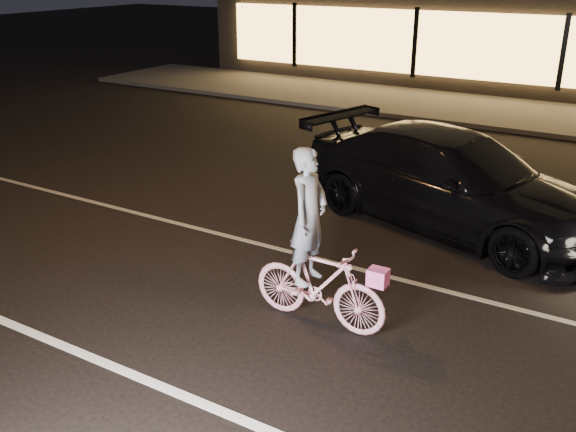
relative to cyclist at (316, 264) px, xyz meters
The scene contains 6 objects.
ground 0.93m from the cyclist, 56.12° to the right, with size 90.00×90.00×0.00m, color black.
lane_stripe_near 2.10m from the cyclist, 81.38° to the right, with size 60.00×0.12×0.01m, color silver.
lane_stripe_far 1.77m from the cyclist, 79.36° to the left, with size 60.00×0.10×0.01m, color gray.
sidewalk 12.59m from the cyclist, 88.66° to the left, with size 30.00×4.00×0.12m, color #383533.
cyclist is the anchor object (origin of this frame).
sedan 3.84m from the cyclist, 83.62° to the left, with size 5.69×3.55×1.54m.
Camera 1 is at (2.88, -5.52, 4.08)m, focal length 40.00 mm.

